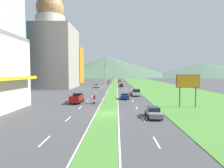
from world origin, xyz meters
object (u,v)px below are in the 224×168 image
object	(u,v)px
car_3	(134,91)
pickup_truck_1	(77,98)
car_4	(121,85)
street_lamp_mid	(113,76)
car_0	(109,82)
motorcycle_rider	(94,100)
pickup_truck_0	(136,92)
car_1	(125,96)
billboard_roadside	(188,83)
car_5	(97,86)
car_2	(153,112)
car_6	(119,81)
street_lamp_near	(107,79)

from	to	relation	value
car_3	pickup_truck_1	world-z (taller)	pickup_truck_1
car_4	pickup_truck_1	world-z (taller)	pickup_truck_1
street_lamp_mid	car_0	distance (m)	56.14
pickup_truck_1	motorcycle_rider	world-z (taller)	pickup_truck_1
pickup_truck_0	motorcycle_rider	world-z (taller)	pickup_truck_0
car_1	car_3	bearing A→B (deg)	164.15
billboard_roadside	car_5	bearing A→B (deg)	114.90
car_2	car_6	size ratio (longest dim) A/B	0.93
car_2	street_lamp_mid	bearing A→B (deg)	-169.54
car_4	pickup_truck_0	size ratio (longest dim) A/B	0.88
billboard_roadside	pickup_truck_0	world-z (taller)	billboard_roadside
street_lamp_near	car_4	distance (m)	47.79
car_5	car_3	bearing A→B (deg)	-148.53
street_lamp_mid	car_6	bearing A→B (deg)	87.38
car_3	street_lamp_near	bearing A→B (deg)	-21.01
street_lamp_near	car_1	size ratio (longest dim) A/B	2.02
street_lamp_near	street_lamp_mid	xyz separation A→B (m)	(0.69, 23.14, 0.07)
street_lamp_near	car_2	size ratio (longest dim) A/B	1.99
car_4	car_6	size ratio (longest dim) A/B	1.01
car_4	pickup_truck_1	size ratio (longest dim) A/B	0.88
car_3	car_2	bearing A→B (deg)	-0.26
car_2	pickup_truck_0	world-z (taller)	pickup_truck_0
car_2	car_5	world-z (taller)	car_2
car_0	car_1	xyz separation A→B (m)	(6.77, -72.09, -0.03)
car_6	pickup_truck_0	world-z (taller)	pickup_truck_0
street_lamp_near	car_2	bearing A→B (deg)	-58.82
street_lamp_near	car_0	distance (m)	79.16
car_0	pickup_truck_1	size ratio (longest dim) A/B	0.83
street_lamp_mid	street_lamp_near	bearing A→B (deg)	-91.70
street_lamp_near	pickup_truck_1	bearing A→B (deg)	171.14
car_3	pickup_truck_0	xyz separation A→B (m)	(-0.17, -5.97, 0.26)
billboard_roadside	car_2	size ratio (longest dim) A/B	1.35
billboard_roadside	car_2	xyz separation A→B (m)	(-7.56, -7.58, -3.70)
car_2	pickup_truck_1	distance (m)	18.57
street_lamp_near	street_lamp_mid	distance (m)	23.15
car_0	car_6	xyz separation A→B (m)	(6.66, 11.12, 0.04)
street_lamp_near	pickup_truck_0	bearing A→B (deg)	61.29
billboard_roadside	pickup_truck_1	size ratio (longest dim) A/B	1.11
street_lamp_mid	motorcycle_rider	size ratio (longest dim) A/B	4.48
car_6	pickup_truck_1	size ratio (longest dim) A/B	0.88
street_lamp_mid	car_6	distance (m)	67.18
motorcycle_rider	pickup_truck_0	bearing A→B (deg)	-36.55
billboard_roadside	pickup_truck_1	distance (m)	21.94
billboard_roadside	motorcycle_rider	bearing A→B (deg)	166.54
pickup_truck_1	billboard_roadside	bearing A→B (deg)	-103.88
car_0	pickup_truck_0	size ratio (longest dim) A/B	0.83
car_1	car_2	xyz separation A→B (m)	(3.28, -18.69, 0.02)
car_0	car_6	size ratio (longest dim) A/B	0.95
street_lamp_near	car_4	world-z (taller)	street_lamp_near
car_0	car_1	world-z (taller)	car_0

